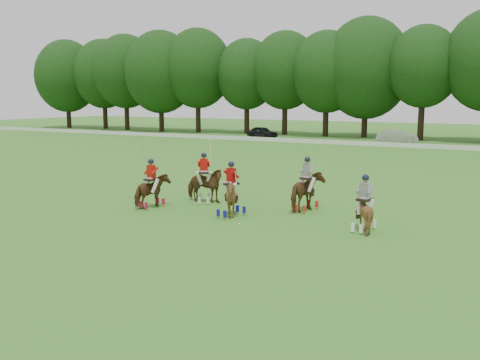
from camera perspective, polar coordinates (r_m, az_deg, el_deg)
The scene contains 11 objects.
ground at distance 19.91m, azimuth -8.29°, elevation -5.41°, with size 180.00×180.00×0.00m, color #387220.
tree_line at distance 64.44m, azimuth 19.28°, elevation 11.34°, with size 117.98×14.32×14.75m.
boundary_rail at distance 54.76m, azimuth 16.72°, elevation 3.60°, with size 120.00×0.10×0.44m, color white.
car_left at distance 64.89m, azimuth 2.40°, elevation 5.13°, with size 1.60×3.97×1.35m, color black.
car_mid at distance 59.41m, azimuth 16.36°, elevation 4.47°, with size 1.50×4.30×1.42m, color #AAAAAF.
polo_red_a at distance 23.94m, azimuth -9.41°, elevation -1.11°, with size 1.11×1.81×2.73m.
polo_red_b at distance 24.84m, azimuth -3.86°, elevation -0.51°, with size 2.11×2.02×2.88m.
polo_red_c at distance 21.90m, azimuth -0.94°, elevation -1.82°, with size 1.57×1.69×2.29m.
polo_stripe_a at distance 23.14m, azimuth 7.14°, elevation -1.22°, with size 1.24×2.02×2.35m.
polo_stripe_b at distance 19.99m, azimuth 13.12°, elevation -3.31°, with size 1.35×1.46×2.11m.
polo_ball at distance 20.54m, azimuth -0.07°, elevation -4.74°, with size 0.09×0.09×0.09m, color white.
Camera 1 is at (11.83, -15.26, 4.87)m, focal length 40.00 mm.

